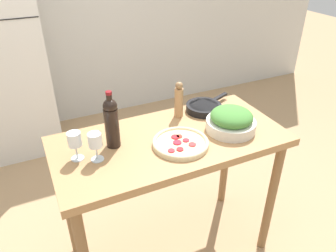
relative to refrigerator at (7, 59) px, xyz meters
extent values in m
plane|color=tan|center=(0.78, -1.82, -0.92)|extent=(14.00, 14.00, 0.00)
cube|color=silver|center=(0.78, 0.37, 0.38)|extent=(6.40, 0.06, 2.60)
cube|color=silver|center=(0.00, 0.00, 0.00)|extent=(0.65, 0.63, 1.84)
cube|color=#A87A4C|center=(0.78, -1.82, -0.02)|extent=(1.31, 0.63, 0.05)
cylinder|color=olive|center=(1.37, -2.08, -0.48)|extent=(0.06, 0.06, 0.87)
cylinder|color=olive|center=(0.18, -1.56, -0.48)|extent=(0.06, 0.06, 0.87)
cylinder|color=olive|center=(1.37, -1.56, -0.48)|extent=(0.06, 0.06, 0.87)
cylinder|color=black|center=(0.47, -1.76, 0.11)|extent=(0.08, 0.08, 0.22)
sphere|color=black|center=(0.47, -1.76, 0.24)|extent=(0.07, 0.07, 0.07)
cylinder|color=black|center=(0.47, -1.76, 0.27)|extent=(0.03, 0.03, 0.06)
cylinder|color=maroon|center=(0.47, -1.76, 0.31)|extent=(0.03, 0.03, 0.02)
cylinder|color=silver|center=(0.35, -1.85, 0.00)|extent=(0.07, 0.07, 0.00)
cylinder|color=silver|center=(0.35, -1.85, 0.04)|extent=(0.01, 0.01, 0.08)
cylinder|color=white|center=(0.35, -1.85, 0.12)|extent=(0.07, 0.07, 0.07)
cylinder|color=maroon|center=(0.35, -1.85, 0.09)|extent=(0.06, 0.06, 0.03)
cylinder|color=silver|center=(0.26, -1.80, 0.00)|extent=(0.07, 0.07, 0.00)
cylinder|color=silver|center=(0.26, -1.80, 0.04)|extent=(0.01, 0.01, 0.08)
cylinder|color=white|center=(0.26, -1.80, 0.12)|extent=(0.07, 0.07, 0.07)
cylinder|color=maroon|center=(0.26, -1.80, 0.09)|extent=(0.06, 0.06, 0.01)
cylinder|color=#AD7F51|center=(0.93, -1.62, 0.09)|extent=(0.05, 0.05, 0.19)
sphere|color=#936C45|center=(0.93, -1.62, 0.21)|extent=(0.05, 0.05, 0.05)
cylinder|color=silver|center=(1.13, -1.89, 0.03)|extent=(0.29, 0.29, 0.06)
ellipsoid|color=#478438|center=(1.13, -1.89, 0.09)|extent=(0.24, 0.24, 0.10)
cylinder|color=beige|center=(0.79, -1.91, 0.01)|extent=(0.31, 0.31, 0.02)
torus|color=beige|center=(0.79, -1.91, 0.02)|extent=(0.31, 0.31, 0.02)
cylinder|color=red|center=(0.84, -1.96, 0.02)|extent=(0.04, 0.04, 0.01)
cylinder|color=red|center=(0.83, -1.91, 0.02)|extent=(0.04, 0.04, 0.01)
cylinder|color=red|center=(0.81, -1.86, 0.02)|extent=(0.03, 0.03, 0.01)
cylinder|color=red|center=(0.76, -1.97, 0.02)|extent=(0.04, 0.04, 0.01)
cylinder|color=red|center=(0.79, -1.85, 0.02)|extent=(0.05, 0.05, 0.01)
cylinder|color=red|center=(0.78, -1.91, 0.02)|extent=(0.05, 0.05, 0.01)
cylinder|color=red|center=(0.71, -1.96, 0.02)|extent=(0.04, 0.04, 0.01)
cylinder|color=black|center=(1.11, -1.62, 0.02)|extent=(0.23, 0.23, 0.04)
cylinder|color=black|center=(1.11, -1.62, 0.03)|extent=(0.19, 0.19, 0.04)
cube|color=black|center=(1.28, -1.55, 0.03)|extent=(0.14, 0.07, 0.02)
camera|label=1|loc=(0.11, -3.21, 0.99)|focal=35.00mm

